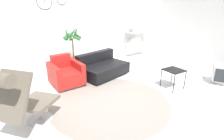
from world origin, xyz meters
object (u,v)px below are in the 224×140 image
potted_plant (73,50)px  armchair_red (66,74)px  lounge_chair (19,96)px  crt_television (223,74)px  couch_low (102,68)px  side_table (174,72)px  shelf_unit (136,35)px

potted_plant → armchair_red: bearing=-122.9°
lounge_chair → crt_television: (4.68, -0.66, -0.39)m
couch_low → side_table: bearing=107.7°
shelf_unit → side_table: bearing=-110.8°
crt_television → shelf_unit: bearing=-29.0°
couch_low → crt_television: 3.26m
armchair_red → potted_plant: size_ratio=0.64×
couch_low → potted_plant: (-0.59, 0.77, 0.44)m
couch_low → potted_plant: size_ratio=1.10×
armchair_red → potted_plant: potted_plant is taller
crt_television → shelf_unit: shelf_unit is taller
side_table → crt_television: 1.42m
side_table → shelf_unit: size_ratio=0.26×
side_table → potted_plant: size_ratio=0.35×
couch_low → armchair_red: bearing=-12.7°
shelf_unit → potted_plant: bearing=-173.3°
couch_low → side_table: 2.01m
crt_television → potted_plant: size_ratio=0.46×
potted_plant → couch_low: bearing=-52.8°
potted_plant → shelf_unit: (2.72, 0.32, 0.19)m
side_table → potted_plant: 2.98m
couch_low → shelf_unit: size_ratio=0.81×
shelf_unit → armchair_red: bearing=-160.7°
crt_television → side_table: bearing=34.7°
lounge_chair → potted_plant: potted_plant is taller
lounge_chair → crt_television: lounge_chair is taller
couch_low → side_table: (1.08, -1.68, 0.20)m
potted_plant → shelf_unit: size_ratio=0.73×
couch_low → crt_television: bearing=122.3°
potted_plant → shelf_unit: bearing=6.7°
armchair_red → side_table: armchair_red is taller
armchair_red → potted_plant: (0.53, 0.82, 0.40)m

